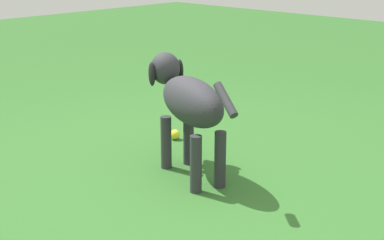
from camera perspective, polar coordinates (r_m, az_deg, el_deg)
ground at (r=2.94m, az=-1.95°, el=-6.91°), size 14.00×14.00×0.00m
dog at (r=2.99m, az=-0.47°, el=1.97°), size 0.89×0.42×0.63m
tennis_ball_0 at (r=3.64m, az=-1.75°, el=-1.48°), size 0.07×0.07×0.07m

